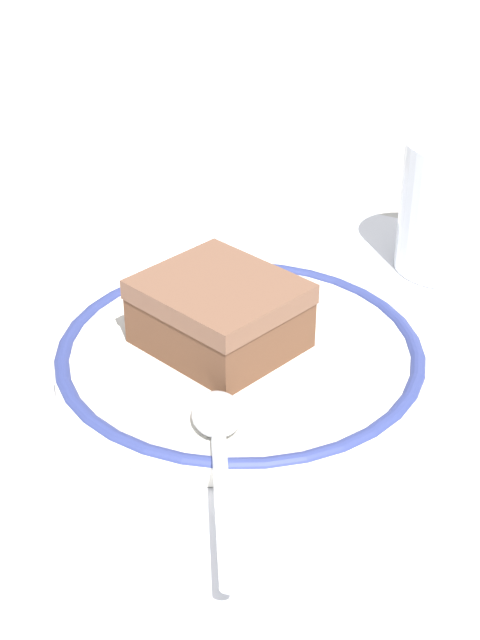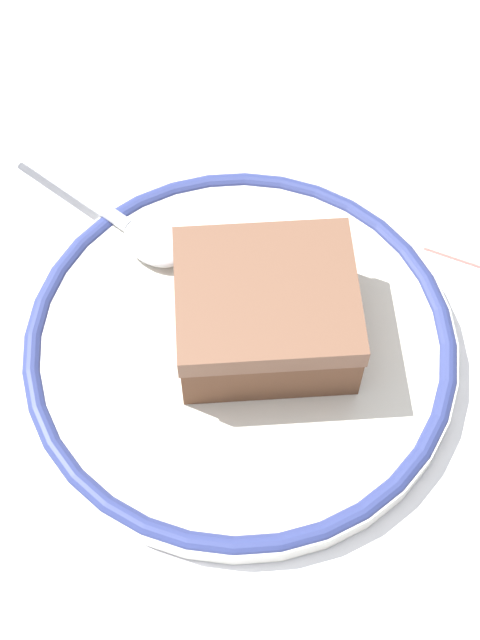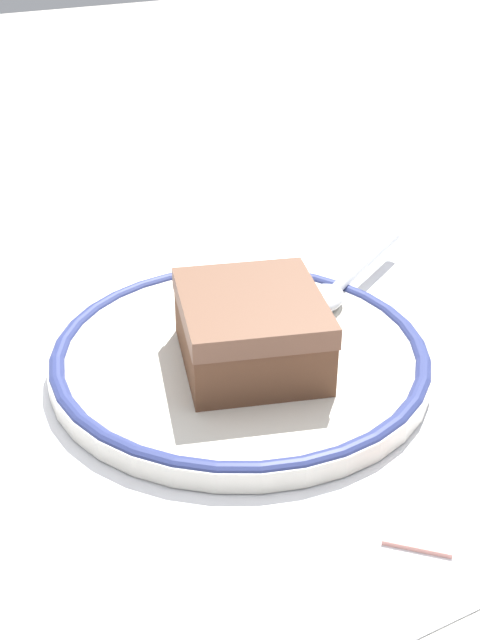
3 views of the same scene
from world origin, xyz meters
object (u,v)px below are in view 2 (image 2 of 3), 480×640
plate (240,345)px  sugar_packet (477,240)px  spoon (125,222)px  cake_slice (262,312)px

plate → sugar_packet: (-0.02, 0.14, -0.00)m
plate → sugar_packet: bearing=96.8°
sugar_packet → spoon: bearing=-111.4°
plate → cake_slice: size_ratio=2.09×
spoon → sugar_packet: spoon is taller
spoon → sugar_packet: bearing=68.6°
cake_slice → spoon: size_ratio=0.83×
plate → spoon: bearing=-159.5°
plate → cake_slice: (0.00, 0.01, 0.02)m
plate → spoon: (-0.09, -0.03, 0.01)m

